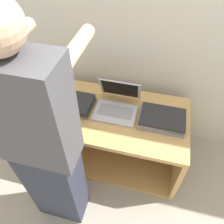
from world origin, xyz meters
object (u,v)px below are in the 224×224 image
laptop_open (117,105)px  laptop_stack_right (162,119)px  laptop_stack_left (72,103)px  person (44,148)px

laptop_open → laptop_stack_right: laptop_open is taller
laptop_open → laptop_stack_left: size_ratio=0.97×
laptop_open → person: (-0.27, -0.62, 0.19)m
person → laptop_open: bearing=66.5°
laptop_open → laptop_stack_left: 0.36m
laptop_stack_left → laptop_stack_right: size_ratio=0.97×
laptop_stack_left → laptop_open: bearing=8.8°
laptop_open → laptop_stack_right: bearing=-8.2°
laptop_stack_right → person: person is taller
laptop_open → laptop_stack_left: bearing=-171.2°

